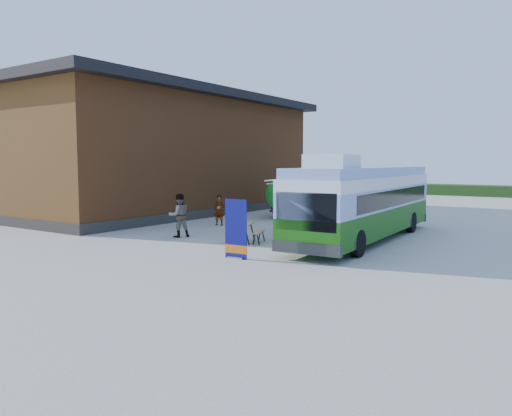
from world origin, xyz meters
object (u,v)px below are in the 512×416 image
Objects in this scene: picnic_table at (245,228)px; slurry_tanker at (297,193)px; person_a at (219,210)px; person_b at (179,215)px; bus at (365,200)px; banner at (236,234)px.

slurry_tanker is at bearing 86.81° from picnic_table.
person_b is at bearing -92.89° from person_a.
person_b is at bearing 165.03° from picnic_table.
picnic_table is at bearing -73.91° from slurry_tanker.
bus reaches higher than banner.
slurry_tanker is at bearing 65.58° from person_a.
bus is at bearing -47.07° from slurry_tanker.
banner is 0.32× the size of slurry_tanker.
slurry_tanker reaches higher than banner.
banner is 14.11m from slurry_tanker.
person_a is 0.83× the size of person_b.
banner is 1.27× the size of person_a.
bus reaches higher than person_b.
picnic_table is 10.85m from slurry_tanker.
picnic_table is at bearing 127.53° from person_b.
bus reaches higher than person_a.
person_a is at bearing 173.96° from bus.
banner is at bearing -71.21° from slurry_tanker.
slurry_tanker is (0.82, 6.55, 0.54)m from person_a.
banner is at bearing -65.38° from person_a.
bus reaches higher than slurry_tanker.
picnic_table is at bearing -58.41° from person_a.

